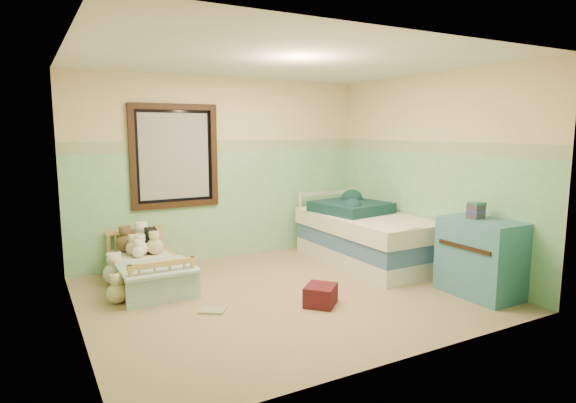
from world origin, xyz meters
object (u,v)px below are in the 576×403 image
floor_book (212,310)px  toddler_bed_frame (148,277)px  plush_floor_cream (115,273)px  dresser (480,258)px  plush_floor_tan (117,293)px  red_pillow (321,295)px  twin_bed_frame (366,255)px

floor_book → toddler_bed_frame: bearing=141.9°
floor_book → plush_floor_cream: bearing=151.8°
plush_floor_cream → toddler_bed_frame: bearing=-30.9°
dresser → floor_book: (-2.73, 0.95, -0.41)m
plush_floor_tan → floor_book: (0.79, -0.70, -0.10)m
toddler_bed_frame → plush_floor_cream: size_ratio=5.40×
plush_floor_cream → red_pillow: 2.46m
plush_floor_cream → red_pillow: size_ratio=0.78×
red_pillow → floor_book: red_pillow is taller
toddler_bed_frame → red_pillow: (1.40, -1.53, 0.01)m
dresser → plush_floor_cream: bearing=146.0°
red_pillow → floor_book: bearing=160.3°
dresser → plush_floor_tan: bearing=154.9°
floor_book → dresser: bearing=15.3°
plush_floor_tan → twin_bed_frame: size_ratio=0.11×
plush_floor_tan → dresser: 3.89m
plush_floor_tan → twin_bed_frame: bearing=-0.5°
twin_bed_frame → floor_book: 2.54m
plush_floor_cream → floor_book: 1.54m
toddler_bed_frame → plush_floor_tan: 0.62m
plush_floor_cream → plush_floor_tan: (-0.08, -0.66, -0.02)m
dresser → red_pillow: bearing=161.2°
twin_bed_frame → floor_book: bearing=-164.7°
plush_floor_cream → dresser: size_ratio=0.31×
twin_bed_frame → red_pillow: size_ratio=6.02×
plush_floor_tan → red_pillow: bearing=-30.4°
plush_floor_tan → red_pillow: (1.83, -1.07, -0.00)m
twin_bed_frame → floor_book: size_ratio=8.02×
red_pillow → dresser: bearing=-18.8°
toddler_bed_frame → plush_floor_cream: bearing=149.1°
plush_floor_tan → twin_bed_frame: twin_bed_frame is taller
red_pillow → floor_book: 1.11m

